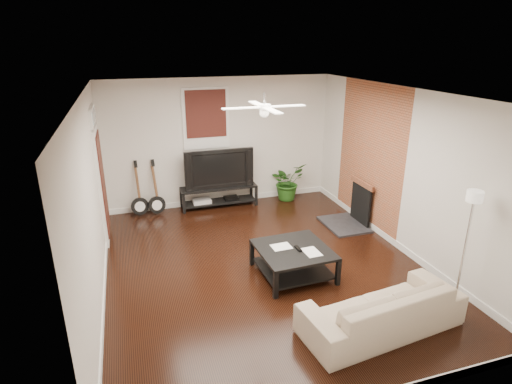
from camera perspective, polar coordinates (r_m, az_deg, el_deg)
room at (r=6.43m, az=1.07°, el=0.93°), size 5.01×6.01×2.81m
brick_accent at (r=8.35m, az=15.27°, el=4.72°), size 0.02×2.20×2.80m
fireplace at (r=8.49m, az=13.05°, el=-1.52°), size 0.80×1.10×0.92m
window_back at (r=9.02m, az=-6.86°, el=9.96°), size 1.00×0.06×1.30m
door_left at (r=8.00m, az=-20.49°, el=2.36°), size 0.08×1.00×2.50m
tv_stand at (r=9.32m, az=-5.10°, el=-0.58°), size 1.68×0.45×0.47m
tv at (r=9.13m, az=-5.25°, el=3.38°), size 1.51×0.20×0.87m
coffee_table at (r=6.68m, az=5.11°, el=-9.43°), size 1.13×1.13×0.46m
sofa at (r=5.72m, az=16.84°, el=-14.92°), size 2.20×1.08×0.62m
floor_lamp at (r=6.26m, az=26.65°, el=-7.23°), size 0.32×0.32×1.73m
potted_plant at (r=9.67m, az=4.32°, el=1.43°), size 0.98×0.93×0.86m
guitar_left at (r=8.99m, az=-15.84°, el=0.36°), size 0.40×0.31×1.19m
guitar_right at (r=8.97m, az=-13.61°, el=0.53°), size 0.42×0.34×1.19m
ceiling_fan at (r=6.14m, az=1.15°, el=11.56°), size 1.24×1.24×0.32m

